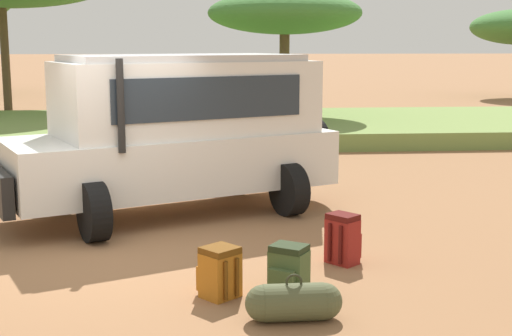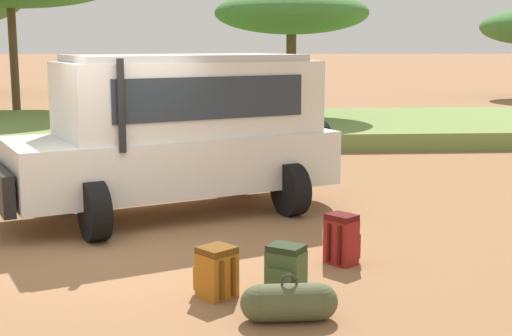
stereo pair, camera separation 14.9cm
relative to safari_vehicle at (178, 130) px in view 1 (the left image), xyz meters
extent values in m
plane|color=#936642|center=(-0.79, -2.17, -1.29)|extent=(320.00, 320.00, 0.00)
cube|color=olive|center=(-0.79, 9.38, -1.07)|extent=(120.00, 7.00, 0.44)
cube|color=silver|center=(-0.10, -0.04, -0.47)|extent=(5.25, 3.72, 0.84)
cube|color=silver|center=(0.13, 0.06, 0.50)|extent=(4.22, 3.18, 1.10)
cube|color=#232D38|center=(-1.27, -0.56, 0.45)|extent=(0.68, 1.45, 0.77)
cube|color=#232D38|center=(0.49, -0.77, 0.55)|extent=(2.71, 1.22, 0.60)
cube|color=#232D38|center=(-0.24, 0.88, 0.55)|extent=(2.71, 1.22, 0.60)
cube|color=#B7B7B7|center=(0.08, 0.04, 1.10)|extent=(3.83, 2.95, 0.10)
cylinder|color=black|center=(-0.72, -1.37, 0.50)|extent=(0.10, 0.10, 1.25)
cylinder|color=black|center=(-1.10, -1.54, -0.89)|extent=(0.58, 0.84, 0.80)
cylinder|color=black|center=(-1.88, 0.23, -0.89)|extent=(0.58, 0.84, 0.80)
cylinder|color=black|center=(1.68, -0.32, -0.89)|extent=(0.58, 0.84, 0.80)
cylinder|color=black|center=(0.90, 1.46, -0.89)|extent=(0.58, 0.84, 0.80)
cylinder|color=black|center=(2.27, 1.00, -0.32)|extent=(0.50, 0.76, 0.74)
cube|color=maroon|center=(1.99, -2.79, -1.02)|extent=(0.42, 0.44, 0.54)
cube|color=maroon|center=(2.12, -2.69, -1.09)|extent=(0.23, 0.26, 0.30)
cube|color=#4D100E|center=(1.99, -2.79, -0.72)|extent=(0.42, 0.43, 0.07)
cylinder|color=#4D100E|center=(1.83, -2.82, -1.02)|extent=(0.04, 0.04, 0.46)
cylinder|color=#4D100E|center=(1.94, -2.95, -1.02)|extent=(0.04, 0.04, 0.46)
cube|color=#42562D|center=(1.22, -3.73, -1.07)|extent=(0.47, 0.43, 0.45)
cube|color=#42562D|center=(1.13, -3.88, -1.12)|extent=(0.28, 0.22, 0.25)
cube|color=#242F19|center=(1.22, -3.73, -0.81)|extent=(0.46, 0.44, 0.07)
cylinder|color=#242F19|center=(1.38, -3.65, -1.07)|extent=(0.04, 0.04, 0.39)
cylinder|color=#242F19|center=(1.24, -3.56, -1.07)|extent=(0.04, 0.04, 0.39)
cube|color=#B26619|center=(0.49, -3.82, -1.06)|extent=(0.47, 0.46, 0.47)
cube|color=#B26619|center=(0.37, -3.67, -1.12)|extent=(0.25, 0.23, 0.26)
cube|color=#62380E|center=(0.49, -3.82, -0.79)|extent=(0.46, 0.46, 0.07)
cylinder|color=#62380E|center=(0.54, -4.00, -1.06)|extent=(0.04, 0.04, 0.40)
cylinder|color=#62380E|center=(0.66, -3.90, -1.06)|extent=(0.04, 0.04, 0.40)
cylinder|color=#4C5133|center=(1.17, -4.52, -1.11)|extent=(0.59, 0.37, 0.36)
sphere|color=#4C5133|center=(0.88, -4.52, -1.11)|extent=(0.35, 0.35, 0.35)
sphere|color=#4C5133|center=(1.46, -4.51, -1.11)|extent=(0.35, 0.35, 0.35)
torus|color=#2D301E|center=(1.17, -4.52, -0.91)|extent=(0.16, 0.03, 0.16)
cylinder|color=brown|center=(-5.82, 13.07, 0.62)|extent=(0.27, 0.27, 3.84)
cylinder|color=brown|center=(2.99, 10.61, 0.18)|extent=(0.30, 0.30, 2.95)
ellipsoid|color=#3D7533|center=(2.99, 10.61, 2.19)|extent=(4.60, 4.56, 1.26)
camera|label=1|loc=(0.24, -10.91, 1.32)|focal=50.00mm
camera|label=2|loc=(0.39, -10.92, 1.32)|focal=50.00mm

